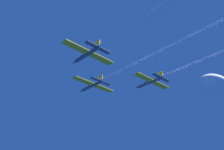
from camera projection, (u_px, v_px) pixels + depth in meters
jet_lead at (128, 68)px, 89.09m from camera, size 18.93×64.30×3.14m
jet_left_wing at (129, 28)px, 69.89m from camera, size 18.93×61.79×3.14m
jet_right_wing at (193, 64)px, 88.57m from camera, size 18.93×63.12×3.14m
cloud_wispy at (216, 85)px, 146.54m from camera, size 25.95×14.27×9.08m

